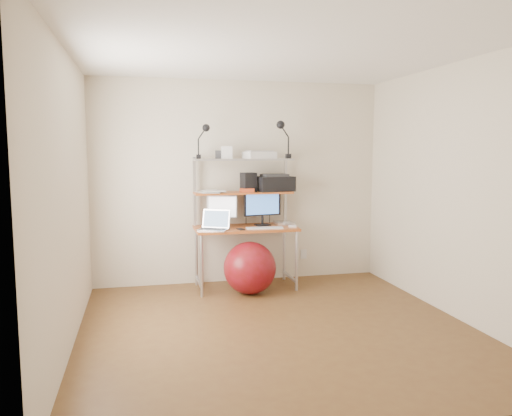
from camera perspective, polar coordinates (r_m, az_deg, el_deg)
The scene contains 20 objects.
room at distance 4.49m, azimuth 2.58°, elevation 1.50°, with size 3.60×3.60×3.60m.
computer_desk at distance 5.98m, azimuth -1.34°, elevation -0.06°, with size 1.20×0.60×1.57m.
wall_outlet at distance 6.57m, azimuth 5.46°, elevation -5.26°, with size 0.08×0.01×0.12m, color silver.
monitor_silver at distance 5.95m, azimuth -3.90°, elevation -0.12°, with size 0.35×0.17×0.40m.
monitor_black at distance 6.05m, azimuth 0.74°, elevation 0.23°, with size 0.47×0.16×0.47m.
laptop at distance 5.76m, azimuth -4.72°, elevation -2.01°, with size 0.41×0.39×0.29m.
keyboard at distance 5.83m, azimuth 0.99°, elevation -2.30°, with size 0.43×0.12×0.01m, color silver.
mouse at distance 5.94m, azimuth 4.18°, elevation -2.09°, with size 0.09×0.05×0.02m, color silver.
mac_mini at distance 6.13m, azimuth 3.23°, elevation -1.73°, with size 0.22×0.22×0.04m, color silver.
phone at distance 5.75m, azimuth -1.76°, elevation -2.44°, with size 0.06×0.12×0.01m, color black.
printer at distance 6.13m, azimuth 2.13°, elevation 2.86°, with size 0.48×0.36×0.21m.
nas_cube at distance 6.03m, azimuth -0.87°, elevation 2.97°, with size 0.16×0.16×0.23m, color black.
red_box at distance 5.96m, azimuth -1.04°, elevation 2.04°, with size 0.17×0.11×0.05m, color #AF3E1C.
scanner at distance 6.02m, azimuth 0.40°, elevation 6.11°, with size 0.40×0.31×0.10m.
box_white at distance 5.92m, azimuth -3.37°, elevation 6.36°, with size 0.13×0.10×0.15m, color silver.
box_grey at distance 5.99m, azimuth -4.21°, elevation 6.12°, with size 0.10×0.10×0.10m, color #313134.
clip_lamp_left at distance 5.86m, azimuth -5.91°, elevation 8.47°, with size 0.16×0.09×0.40m.
clip_lamp_right at distance 6.02m, azimuth 3.02°, elevation 8.79°, with size 0.18×0.10×0.45m.
exercise_ball at distance 5.78m, azimuth -0.71°, elevation -6.86°, with size 0.61×0.61×0.61m, color maroon.
paper_stack at distance 5.95m, azimuth -5.07°, elevation 1.90°, with size 0.36×0.40×0.02m.
Camera 1 is at (-1.22, -4.31, 1.65)m, focal length 35.00 mm.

